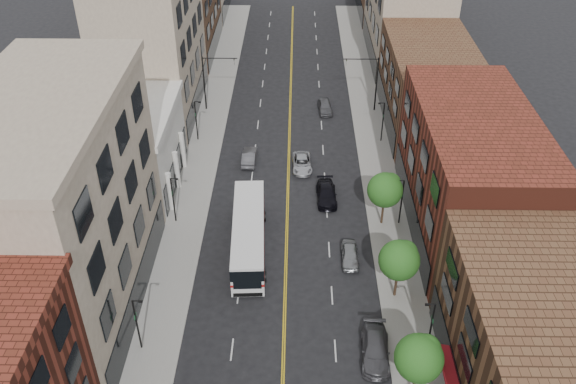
{
  "coord_description": "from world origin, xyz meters",
  "views": [
    {
      "loc": [
        0.82,
        -23.48,
        37.04
      ],
      "look_at": [
        0.12,
        22.17,
        5.0
      ],
      "focal_mm": 38.0,
      "sensor_mm": 36.0,
      "label": 1
    }
  ],
  "objects_px": {
    "city_bus": "(249,233)",
    "car_parked_far": "(350,255)",
    "car_lane_c": "(325,106)",
    "car_parked_mid": "(375,349)",
    "car_lane_b": "(302,163)",
    "car_lane_behind": "(249,156)",
    "car_lane_a": "(326,194)"
  },
  "relations": [
    {
      "from": "city_bus",
      "to": "car_lane_a",
      "type": "distance_m",
      "value": 11.07
    },
    {
      "from": "car_lane_a",
      "to": "car_lane_c",
      "type": "relative_size",
      "value": 1.16
    },
    {
      "from": "car_parked_mid",
      "to": "car_lane_a",
      "type": "xyz_separation_m",
      "value": [
        -2.96,
        20.48,
        -0.03
      ]
    },
    {
      "from": "car_parked_far",
      "to": "car_lane_a",
      "type": "height_order",
      "value": "car_lane_a"
    },
    {
      "from": "city_bus",
      "to": "car_parked_far",
      "type": "xyz_separation_m",
      "value": [
        9.25,
        -1.43,
        -1.28
      ]
    },
    {
      "from": "car_lane_c",
      "to": "car_parked_mid",
      "type": "bearing_deg",
      "value": -90.45
    },
    {
      "from": "car_lane_a",
      "to": "car_lane_b",
      "type": "relative_size",
      "value": 1.05
    },
    {
      "from": "car_parked_mid",
      "to": "car_lane_a",
      "type": "bearing_deg",
      "value": 101.8
    },
    {
      "from": "car_lane_behind",
      "to": "car_lane_b",
      "type": "distance_m",
      "value": 6.09
    },
    {
      "from": "car_parked_far",
      "to": "car_lane_b",
      "type": "height_order",
      "value": "car_parked_far"
    },
    {
      "from": "car_lane_behind",
      "to": "car_lane_b",
      "type": "xyz_separation_m",
      "value": [
        5.97,
        -1.24,
        -0.06
      ]
    },
    {
      "from": "car_parked_far",
      "to": "car_lane_c",
      "type": "distance_m",
      "value": 29.27
    },
    {
      "from": "car_parked_far",
      "to": "car_lane_c",
      "type": "relative_size",
      "value": 0.92
    },
    {
      "from": "car_parked_far",
      "to": "car_lane_b",
      "type": "xyz_separation_m",
      "value": [
        -4.3,
        15.49,
        -0.01
      ]
    },
    {
      "from": "car_lane_behind",
      "to": "car_lane_a",
      "type": "bearing_deg",
      "value": 140.84
    },
    {
      "from": "city_bus",
      "to": "car_parked_far",
      "type": "relative_size",
      "value": 3.38
    },
    {
      "from": "car_lane_behind",
      "to": "car_lane_c",
      "type": "bearing_deg",
      "value": -124.47
    },
    {
      "from": "car_lane_behind",
      "to": "car_lane_b",
      "type": "bearing_deg",
      "value": 169.5
    },
    {
      "from": "car_lane_b",
      "to": "car_lane_c",
      "type": "xyz_separation_m",
      "value": [
        3.03,
        13.75,
        0.07
      ]
    },
    {
      "from": "car_lane_b",
      "to": "car_lane_c",
      "type": "bearing_deg",
      "value": 75.11
    },
    {
      "from": "car_parked_far",
      "to": "car_lane_b",
      "type": "bearing_deg",
      "value": 106.31
    },
    {
      "from": "car_parked_mid",
      "to": "car_lane_c",
      "type": "distance_m",
      "value": 40.28
    },
    {
      "from": "car_parked_mid",
      "to": "car_lane_behind",
      "type": "relative_size",
      "value": 1.2
    },
    {
      "from": "car_lane_behind",
      "to": "car_lane_a",
      "type": "height_order",
      "value": "car_lane_a"
    },
    {
      "from": "car_lane_behind",
      "to": "car_lane_c",
      "type": "relative_size",
      "value": 1.02
    },
    {
      "from": "city_bus",
      "to": "car_parked_mid",
      "type": "bearing_deg",
      "value": -52.83
    },
    {
      "from": "car_parked_mid",
      "to": "car_lane_c",
      "type": "bearing_deg",
      "value": 97.05
    },
    {
      "from": "city_bus",
      "to": "car_lane_c",
      "type": "xyz_separation_m",
      "value": [
        7.99,
        27.81,
        -1.22
      ]
    },
    {
      "from": "car_lane_c",
      "to": "car_lane_a",
      "type": "bearing_deg",
      "value": -95.44
    },
    {
      "from": "car_lane_b",
      "to": "car_lane_c",
      "type": "relative_size",
      "value": 1.11
    },
    {
      "from": "car_lane_c",
      "to": "car_parked_far",
      "type": "bearing_deg",
      "value": -91.45
    },
    {
      "from": "car_parked_far",
      "to": "car_lane_behind",
      "type": "xyz_separation_m",
      "value": [
        -10.27,
        16.74,
        0.05
      ]
    }
  ]
}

